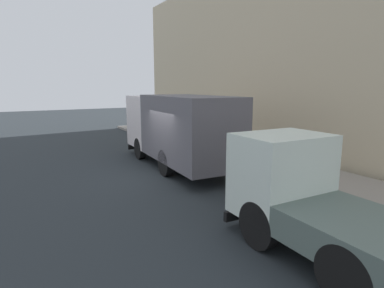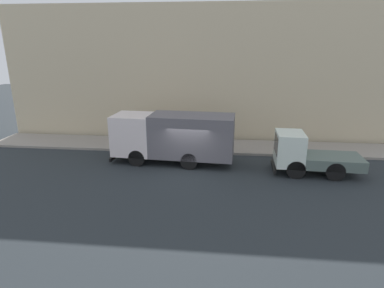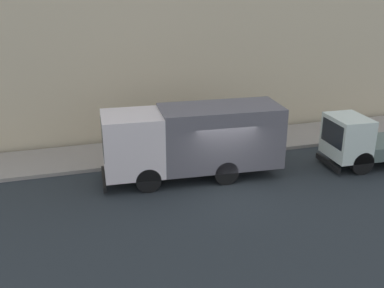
{
  "view_description": "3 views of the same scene",
  "coord_description": "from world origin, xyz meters",
  "px_view_note": "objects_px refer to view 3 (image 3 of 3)",
  "views": [
    {
      "loc": [
        -4.99,
        -10.76,
        3.44
      ],
      "look_at": [
        1.39,
        -0.05,
        1.15
      ],
      "focal_mm": 29.19,
      "sensor_mm": 36.0,
      "label": 1
    },
    {
      "loc": [
        -17.53,
        -2.09,
        7.13
      ],
      "look_at": [
        1.02,
        -0.15,
        1.32
      ],
      "focal_mm": 29.84,
      "sensor_mm": 36.0,
      "label": 2
    },
    {
      "loc": [
        -16.08,
        6.26,
        8.24
      ],
      "look_at": [
        1.26,
        1.1,
        1.53
      ],
      "focal_mm": 42.77,
      "sensor_mm": 36.0,
      "label": 3
    }
  ],
  "objects_px": {
    "large_utility_truck": "(193,139)",
    "pedestrian_walking": "(171,134)",
    "small_flatbed_truck": "(366,142)",
    "traffic_cone_orange": "(118,153)"
  },
  "relations": [
    {
      "from": "small_flatbed_truck",
      "to": "traffic_cone_orange",
      "type": "xyz_separation_m",
      "value": [
        3.55,
        10.78,
        -0.63
      ]
    },
    {
      "from": "small_flatbed_truck",
      "to": "traffic_cone_orange",
      "type": "bearing_deg",
      "value": 74.07
    },
    {
      "from": "pedestrian_walking",
      "to": "traffic_cone_orange",
      "type": "distance_m",
      "value": 2.73
    },
    {
      "from": "pedestrian_walking",
      "to": "traffic_cone_orange",
      "type": "xyz_separation_m",
      "value": [
        -0.34,
        2.65,
        -0.55
      ]
    },
    {
      "from": "large_utility_truck",
      "to": "traffic_cone_orange",
      "type": "xyz_separation_m",
      "value": [
        2.57,
        2.88,
        -1.26
      ]
    },
    {
      "from": "small_flatbed_truck",
      "to": "traffic_cone_orange",
      "type": "relative_size",
      "value": 7.76
    },
    {
      "from": "small_flatbed_truck",
      "to": "traffic_cone_orange",
      "type": "distance_m",
      "value": 11.36
    },
    {
      "from": "traffic_cone_orange",
      "to": "large_utility_truck",
      "type": "bearing_deg",
      "value": -131.8
    },
    {
      "from": "large_utility_truck",
      "to": "pedestrian_walking",
      "type": "distance_m",
      "value": 3.01
    },
    {
      "from": "large_utility_truck",
      "to": "traffic_cone_orange",
      "type": "relative_size",
      "value": 12.05
    }
  ]
}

